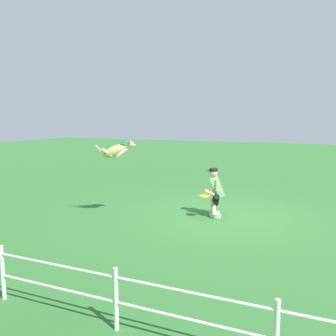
# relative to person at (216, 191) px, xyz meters

# --- Properties ---
(ground_plane) EXTENTS (60.00, 60.00, 0.00)m
(ground_plane) POSITION_rel_person_xyz_m (-0.23, -0.04, -0.70)
(ground_plane) COLOR #316D30
(person) EXTENTS (0.53, 0.69, 1.29)m
(person) POSITION_rel_person_xyz_m (0.00, 0.00, 0.00)
(person) COLOR silver
(person) RESTS_ON ground_plane
(dog) EXTENTS (0.98, 0.57, 0.52)m
(dog) POSITION_rel_person_xyz_m (2.36, 1.07, 1.07)
(dog) COLOR tan
(frisbee_flying) EXTENTS (0.33, 0.33, 0.06)m
(frisbee_flying) POSITION_rel_person_xyz_m (2.15, 0.97, 1.30)
(frisbee_flying) COLOR #298CED
(frisbee_held) EXTENTS (0.38, 0.38, 0.09)m
(frisbee_held) POSITION_rel_person_xyz_m (0.20, 0.33, -0.09)
(frisbee_held) COLOR yellow
(frisbee_held) RESTS_ON person
(fence) EXTENTS (15.09, 0.06, 0.80)m
(fence) POSITION_rel_person_xyz_m (-0.23, 5.39, -0.22)
(fence) COLOR silver
(fence) RESTS_ON ground_plane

